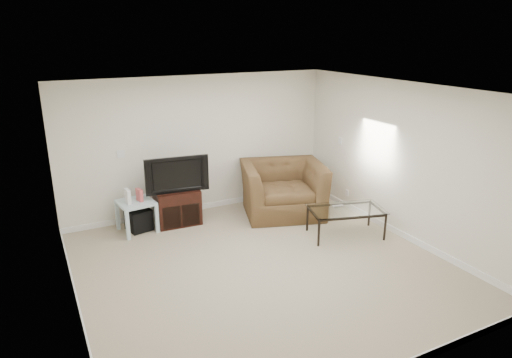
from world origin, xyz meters
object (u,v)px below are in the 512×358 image
television (176,173)px  recliner (283,180)px  side_table (137,216)px  tv_stand (177,206)px  subwoofer (139,220)px  coffee_table (345,222)px

television → recliner: recliner is taller
television → side_table: 0.97m
tv_stand → subwoofer: 0.69m
tv_stand → side_table: tv_stand is taller
tv_stand → television: bearing=-90.0°
television → recliner: size_ratio=0.69×
tv_stand → recliner: size_ratio=0.51×
television → side_table: size_ratio=1.80×
television → coffee_table: bearing=-30.3°
television → side_table: (-0.71, 0.02, -0.66)m
recliner → coffee_table: 1.44m
subwoofer → coffee_table: size_ratio=0.30×
side_table → recliner: 2.65m
coffee_table → tv_stand: bearing=142.8°
subwoofer → side_table: bearing=-138.9°
tv_stand → side_table: (-0.71, -0.01, -0.04)m
television → side_table: television is taller
coffee_table → subwoofer: bearing=149.4°
tv_stand → recliner: recliner is taller
tv_stand → recliner: bearing=-9.9°
subwoofer → coffee_table: bearing=-30.6°
tv_stand → coffee_table: size_ratio=0.62×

